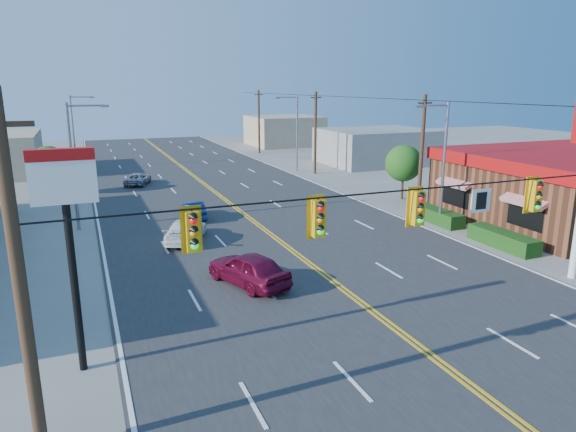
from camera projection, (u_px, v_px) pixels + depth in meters
name	position (u px, v px, depth m)	size (l,w,h in m)	color
ground	(437.00, 362.00, 17.17)	(160.00, 160.00, 0.00)	gray
road	(252.00, 220.00, 35.13)	(20.00, 120.00, 0.06)	#2D2D30
signal_span	(446.00, 222.00, 15.92)	(24.32, 0.34, 9.00)	#47301E
kfc	(569.00, 186.00, 34.59)	(16.30, 12.40, 4.70)	brown
pizza_hut_sign	(67.00, 215.00, 15.49)	(1.90, 0.30, 6.85)	black
streetlight_se	(442.00, 158.00, 32.55)	(2.55, 0.25, 8.00)	gray
streetlight_ne	(295.00, 129.00, 54.11)	(2.55, 0.25, 8.00)	gray
streetlight_sw	(75.00, 160.00, 31.90)	(2.55, 0.25, 8.00)	gray
streetlight_nw	(75.00, 128.00, 55.26)	(2.55, 0.25, 8.00)	gray
utility_pole_near	(421.00, 154.00, 36.74)	(0.28, 0.28, 8.40)	#47301E
utility_pole_mid	(315.00, 133.00, 52.91)	(0.28, 0.28, 8.40)	#47301E
utility_pole_far	(259.00, 122.00, 69.08)	(0.28, 0.28, 8.40)	#47301E
tree_kfc_rear	(404.00, 163.00, 41.11)	(2.94, 2.94, 4.41)	#47301E
tree_west	(49.00, 163.00, 42.30)	(2.80, 2.80, 4.20)	#47301E
bld_east_mid	(376.00, 146.00, 60.60)	(12.00, 10.00, 4.00)	gray
bld_east_far	(284.00, 131.00, 79.23)	(10.00, 10.00, 4.40)	tan
car_magenta	(249.00, 270.00, 23.57)	(1.82, 4.52, 1.54)	maroon
car_blue	(193.00, 211.00, 35.32)	(1.29, 3.69, 1.22)	#0D204D
car_white	(186.00, 231.00, 30.26)	(1.82, 4.47, 1.30)	white
car_silver	(138.00, 179.00, 47.57)	(1.80, 3.90, 1.08)	#A6A5AA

